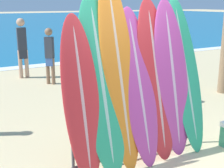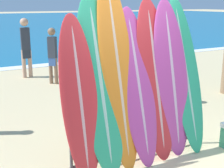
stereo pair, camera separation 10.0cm
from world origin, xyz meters
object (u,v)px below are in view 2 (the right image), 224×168
object	(u,v)px
surfboard_slot_5	(172,78)
person_far_right	(53,54)
surfboard_slot_0	(80,99)
surfboard_slot_3	(138,87)
surfboard_slot_4	(156,80)
person_far_left	(26,46)
surfboard_slot_6	(186,74)
surfboard_rack	(139,127)
surfboard_slot_2	(118,72)
surfboard_slot_1	(100,85)
person_near_water	(149,66)

from	to	relation	value
surfboard_slot_5	person_far_right	size ratio (longest dim) A/B	1.47
surfboard_slot_0	surfboard_slot_3	xyz separation A→B (m)	(0.88, 0.02, 0.04)
surfboard_slot_0	person_far_right	size ratio (longest dim) A/B	1.35
surfboard_slot_4	person_far_left	xyz separation A→B (m)	(-0.45, 5.90, -0.17)
surfboard_slot_0	surfboard_slot_4	bearing A→B (deg)	1.80
surfboard_slot_3	person_far_right	bearing A→B (deg)	86.15
surfboard_slot_0	surfboard_slot_3	size ratio (longest dim) A/B	0.97
surfboard_slot_3	person_far_left	world-z (taller)	surfboard_slot_3
surfboard_slot_5	person_far_right	xyz separation A→B (m)	(-0.27, 4.78, -0.29)
surfboard_slot_4	person_far_right	bearing A→B (deg)	89.92
surfboard_slot_0	surfboard_slot_6	size ratio (longest dim) A/B	0.91
surfboard_slot_5	surfboard_slot_6	world-z (taller)	surfboard_slot_6
surfboard_rack	surfboard_slot_6	xyz separation A→B (m)	(0.87, 0.06, 0.66)
surfboard_slot_4	surfboard_slot_6	bearing A→B (deg)	2.20
surfboard_slot_0	surfboard_slot_5	xyz separation A→B (m)	(1.47, 0.02, 0.09)
surfboard_slot_3	person_far_left	distance (m)	5.92
surfboard_slot_0	surfboard_slot_3	world-z (taller)	surfboard_slot_3
surfboard_rack	surfboard_slot_2	xyz separation A→B (m)	(-0.30, 0.08, 0.81)
surfboard_slot_2	surfboard_slot_3	world-z (taller)	surfboard_slot_2
surfboard_slot_1	surfboard_slot_2	bearing A→B (deg)	5.19
surfboard_rack	person_far_right	world-z (taller)	person_far_right
surfboard_slot_6	person_far_right	world-z (taller)	surfboard_slot_6
surfboard_slot_6	person_near_water	world-z (taller)	surfboard_slot_6
surfboard_slot_1	person_far_left	xyz separation A→B (m)	(0.42, 5.88, -0.20)
surfboard_slot_1	person_far_left	distance (m)	5.90
surfboard_slot_4	person_near_water	xyz separation A→B (m)	(1.31, 2.03, -0.28)
surfboard_slot_5	person_far_right	bearing A→B (deg)	93.23
surfboard_slot_4	surfboard_slot_5	size ratio (longest dim) A/B	1.00
surfboard_slot_4	person_near_water	bearing A→B (deg)	57.24
surfboard_slot_4	surfboard_slot_1	bearing A→B (deg)	178.79
surfboard_slot_6	surfboard_slot_0	bearing A→B (deg)	-178.07
surfboard_slot_2	surfboard_slot_4	distance (m)	0.62
surfboard_rack	surfboard_slot_0	distance (m)	1.06
person_near_water	person_far_left	world-z (taller)	person_far_left
surfboard_slot_1	surfboard_slot_2	world-z (taller)	surfboard_slot_2
surfboard_slot_6	surfboard_slot_4	bearing A→B (deg)	-177.80
surfboard_rack	person_far_left	bearing A→B (deg)	91.49
surfboard_rack	surfboard_slot_4	bearing A→B (deg)	6.57
surfboard_slot_3	surfboard_slot_6	world-z (taller)	surfboard_slot_6
surfboard_slot_1	person_far_right	distance (m)	4.84
surfboard_slot_5	surfboard_slot_3	bearing A→B (deg)	-179.99
surfboard_rack	person_far_right	bearing A→B (deg)	86.38
surfboard_slot_2	surfboard_slot_4	world-z (taller)	surfboard_slot_2
surfboard_slot_0	person_far_left	bearing A→B (deg)	82.86
surfboard_slot_2	person_near_water	world-z (taller)	surfboard_slot_2
surfboard_slot_4	surfboard_slot_5	xyz separation A→B (m)	(0.28, -0.02, -0.00)
surfboard_slot_4	person_far_left	bearing A→B (deg)	94.38
surfboard_slot_1	person_near_water	distance (m)	2.99
surfboard_slot_1	surfboard_slot_5	distance (m)	1.15
surfboard_rack	surfboard_slot_3	bearing A→B (deg)	137.26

